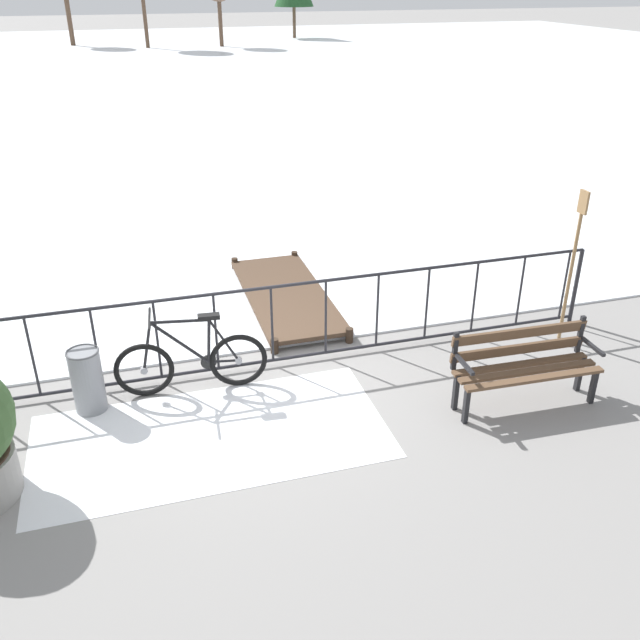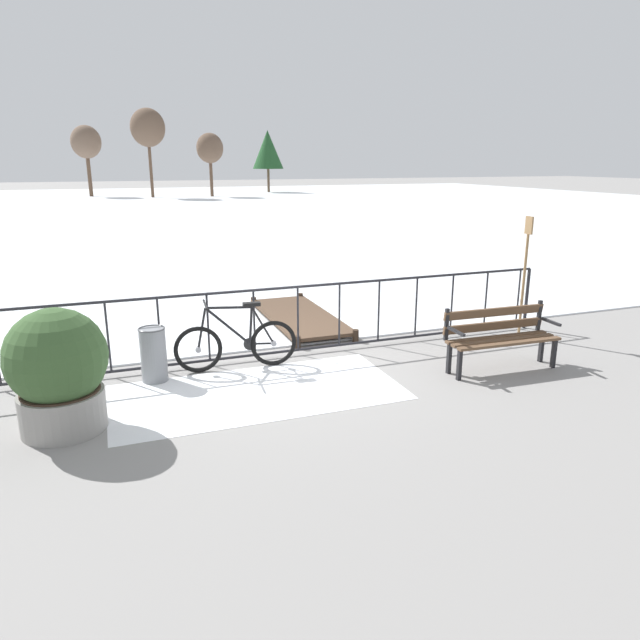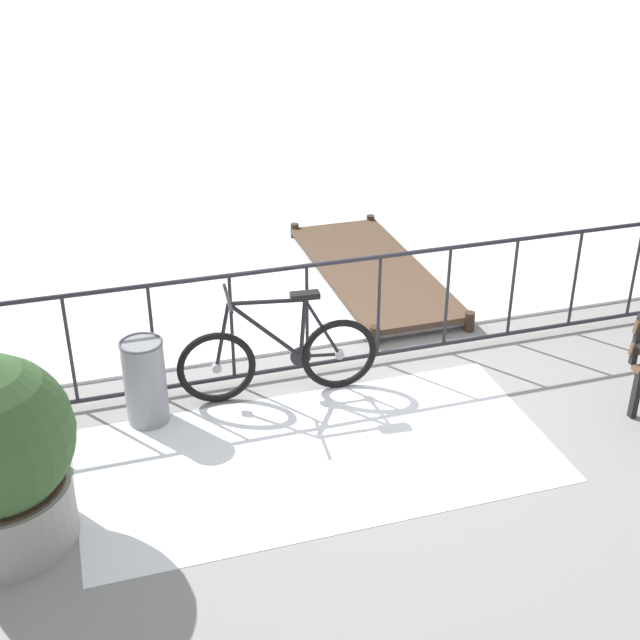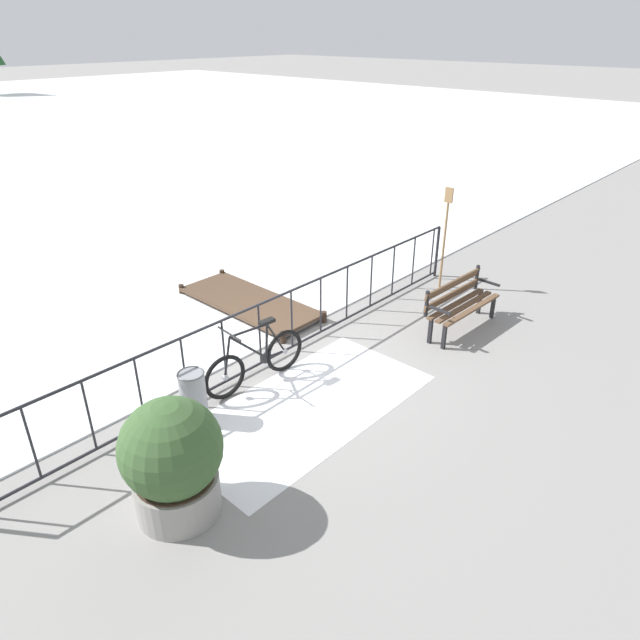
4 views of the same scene
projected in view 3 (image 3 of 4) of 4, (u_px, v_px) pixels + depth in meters
ground_plane at (342, 367)px, 7.67m from camera, size 160.00×160.00×0.00m
snow_patch at (318, 455)px, 6.49m from camera, size 3.61×1.78×0.01m
railing_fence at (343, 312)px, 7.41m from camera, size 9.06×0.06×1.07m
bicycle_near_railing at (279, 357)px, 7.10m from camera, size 1.71×0.52×0.97m
trash_bin at (145, 381)px, 6.75m from camera, size 0.35×0.35×0.73m
wooden_dock at (372, 270)px, 9.29m from camera, size 1.10×2.90×0.20m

